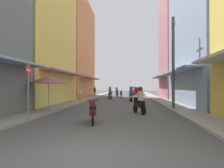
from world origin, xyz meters
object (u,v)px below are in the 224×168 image
motorbike_red (134,92)px  vendor_umbrella (49,80)px  motorbike_black (139,102)px  pedestrian_crossing (95,91)px  utility_pole (173,62)px  motorbike_orange (110,94)px  parked_car (137,91)px  street_sign_no_entry (28,84)px  motorbike_blue (121,94)px  motorbike_maroon (93,111)px  pedestrian_far (80,94)px  motorbike_white (131,95)px  motorbike_green (117,92)px

motorbike_red → vendor_umbrella: bearing=-102.6°
motorbike_black → pedestrian_crossing: bearing=106.3°
utility_pole → motorbike_orange: bearing=113.9°
parked_car → street_sign_no_entry: 33.92m
motorbike_blue → motorbike_black: size_ratio=1.05×
motorbike_blue → vendor_umbrella: (-3.76, -17.71, 1.50)m
motorbike_maroon → motorbike_orange: bearing=92.6°
motorbike_black → motorbike_red: bearing=89.8°
pedestrian_far → vendor_umbrella: 8.98m
motorbike_blue → pedestrian_crossing: size_ratio=1.09×
vendor_umbrella → motorbike_white: bearing=62.8°
motorbike_green → pedestrian_crossing: size_ratio=1.07×
motorbike_red → motorbike_green: (-2.68, -3.22, 0.00)m
utility_pole → motorbike_maroon: bearing=-128.6°
motorbike_red → street_sign_no_entry: size_ratio=0.67×
motorbike_green → street_sign_no_entry: size_ratio=0.67×
motorbike_red → pedestrian_far: (-5.61, -16.13, 0.07)m
motorbike_orange → utility_pole: 13.36m
vendor_umbrella → motorbike_black: bearing=-2.7°
pedestrian_far → pedestrian_crossing: (-0.23, 10.61, 0.16)m
motorbike_maroon → motorbike_black: motorbike_black is taller
motorbike_blue → parked_car: parked_car is taller
motorbike_orange → pedestrian_crossing: 6.25m
motorbike_white → street_sign_no_entry: 14.10m
motorbike_black → utility_pole: 4.09m
motorbike_white → street_sign_no_entry: (-4.80, -13.22, 1.01)m
motorbike_maroon → vendor_umbrella: size_ratio=0.77×
motorbike_black → pedestrian_crossing: pedestrian_crossing is taller
motorbike_green → motorbike_black: 22.23m
motorbike_blue → utility_pole: utility_pole is taller
parked_car → motorbike_white: bearing=-93.8°
motorbike_red → pedestrian_crossing: bearing=-136.6°
motorbike_red → pedestrian_crossing: 8.03m
motorbike_green → street_sign_no_entry: 25.30m
motorbike_maroon → motorbike_green: bearing=91.0°
motorbike_white → parked_car: bearing=86.2°
motorbike_red → utility_pole: bearing=-84.3°
motorbike_red → motorbike_orange: size_ratio=0.99×
motorbike_white → motorbike_green: (-2.16, 11.91, 0.00)m
motorbike_white → motorbike_maroon: size_ratio=1.01×
motorbike_orange → parked_car: motorbike_orange is taller
motorbike_red → motorbike_maroon: bearing=-94.5°
motorbike_green → street_sign_no_entry: street_sign_no_entry is taller
utility_pole → motorbike_black: bearing=-136.9°
motorbike_white → motorbike_green: same height
motorbike_maroon → parked_car: (3.05, 33.74, 0.24)m
motorbike_orange → parked_car: size_ratio=0.44×
motorbike_blue → motorbike_green: (-0.84, 4.10, 0.20)m
motorbike_white → street_sign_no_entry: size_ratio=0.68×
motorbike_green → vendor_umbrella: size_ratio=0.76×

